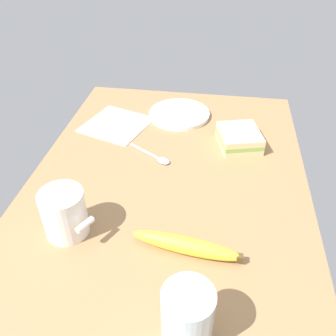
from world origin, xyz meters
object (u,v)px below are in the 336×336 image
Objects in this scene: sandwich_main at (239,138)px; glass_of_milk at (187,319)px; spoon at (155,157)px; paper_napkin at (117,124)px; banana at (186,245)px; plate_of_food at (179,114)px; coffee_mug_black at (64,213)px.

glass_of_milk reaches higher than sandwich_main.
spoon reaches higher than paper_napkin.
paper_napkin is (42.17, 24.65, -1.50)cm from banana.
paper_napkin is (5.32, 34.37, -2.05)cm from sandwich_main.
plate_of_food is 0.85× the size of banana.
glass_of_milk is (-66.12, -9.31, 4.49)cm from plate_of_food.
glass_of_milk reaches higher than plate_of_food.
spoon is at bearing 113.22° from sandwich_main.
sandwich_main is 38.11cm from banana.
banana reaches higher than paper_napkin.
glass_of_milk is 0.92× the size of spoon.
banana is at bearing 165.22° from sandwich_main.
sandwich_main is at bearing -98.81° from paper_napkin.
plate_of_food is 1.49× the size of spoon.
banana is at bearing -93.96° from coffee_mug_black.
plate_of_food is at bearing -18.11° from coffee_mug_black.
glass_of_milk reaches higher than paper_napkin.
sandwich_main is 22.44cm from spoon.
banana is at bearing 6.30° from glass_of_milk.
glass_of_milk is (-17.62, -25.17, 0.12)cm from coffee_mug_black.
spoon is at bearing -135.67° from paper_napkin.
spoon is at bearing 171.51° from plate_of_food.
glass_of_milk is (-52.85, 7.95, 2.89)cm from sandwich_main.
glass_of_milk is 0.52× the size of banana.
paper_napkin is at bearing 81.19° from sandwich_main.
banana is (-1.62, -23.40, -3.31)cm from coffee_mug_black.
plate_of_food is 1.67× the size of coffee_mug_black.
banana reaches higher than spoon.
plate_of_food is at bearing 8.01° from glass_of_milk.
plate_of_food is 22.34cm from spoon.
sandwich_main is at bearing -8.56° from glass_of_milk.
banana is (-50.12, -7.54, 1.05)cm from plate_of_food.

